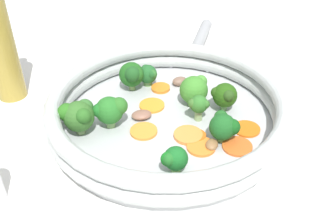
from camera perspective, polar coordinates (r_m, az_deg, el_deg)
name	(u,v)px	position (r m, az deg, el deg)	size (l,w,h in m)	color
ground_plane	(168,127)	(0.63, 0.00, -2.13)	(4.00, 4.00, 0.00)	white
skillet	(168,123)	(0.62, 0.00, -1.63)	(0.35, 0.35, 0.01)	#B2B5B7
skillet_rim_wall	(168,107)	(0.61, 0.00, 0.73)	(0.37, 0.37, 0.05)	#B4BAB8
skillet_handle	(199,41)	(0.84, 4.56, 10.18)	(0.02, 0.02, 0.19)	#999B9E
skillet_rivet_left	(208,70)	(0.75, 5.79, 6.06)	(0.01, 0.01, 0.01)	#B2B9B8
skillet_rivet_right	(171,66)	(0.76, 0.44, 6.74)	(0.01, 0.01, 0.01)	#B6B1BC
carrot_slice_0	(247,129)	(0.61, 11.35, -2.41)	(0.04, 0.04, 0.00)	orange
carrot_slice_1	(161,88)	(0.69, -1.07, 3.50)	(0.03, 0.03, 0.01)	orange
carrot_slice_2	(201,147)	(0.57, 4.82, -5.03)	(0.04, 0.04, 0.00)	orange
carrot_slice_3	(152,105)	(0.65, -2.35, 0.96)	(0.04, 0.04, 0.00)	orange
carrot_slice_4	(237,146)	(0.58, 10.01, -4.92)	(0.04, 0.04, 0.00)	#D75F23
carrot_slice_5	(188,135)	(0.59, 2.94, -3.37)	(0.04, 0.04, 0.01)	#F98B3D
carrot_slice_6	(144,131)	(0.59, -3.55, -2.79)	(0.04, 0.04, 0.00)	orange
carrot_slice_7	(196,136)	(0.59, 4.13, -3.47)	(0.03, 0.03, 0.01)	orange
broccoli_floret_0	(195,89)	(0.65, 3.90, 3.34)	(0.05, 0.05, 0.05)	#8BB15D
broccoli_floret_1	(148,74)	(0.70, -2.89, 5.50)	(0.04, 0.03, 0.04)	#79A65E
broccoli_floret_2	(224,126)	(0.57, 8.14, -2.00)	(0.04, 0.04, 0.04)	#7D9E4E
broccoli_floret_3	(111,110)	(0.59, -8.27, 0.33)	(0.04, 0.05, 0.05)	#85B269
broccoli_floret_4	(199,105)	(0.61, 4.48, 1.02)	(0.03, 0.03, 0.04)	#8AA667
broccoli_floret_5	(224,95)	(0.63, 8.20, 2.40)	(0.04, 0.04, 0.05)	#5B8C4F
broccoli_floret_6	(132,75)	(0.68, -5.22, 5.43)	(0.05, 0.04, 0.05)	#789956
broccoli_floret_7	(78,115)	(0.59, -12.90, -0.44)	(0.05, 0.05, 0.05)	#7A9660
broccoli_floret_8	(174,159)	(0.51, 0.85, -6.84)	(0.03, 0.04, 0.04)	#5B8F44
mushroom_piece_0	(212,145)	(0.57, 6.37, -4.73)	(0.02, 0.02, 0.01)	olive
mushroom_piece_1	(180,81)	(0.70, 1.69, 4.50)	(0.03, 0.02, 0.01)	#7C5C4B
mushroom_piece_2	(142,115)	(0.62, -3.86, -0.43)	(0.03, 0.02, 0.01)	#8A5F4C
oil_bottle	(0,48)	(0.71, -23.14, 8.58)	(0.05, 0.05, 0.23)	olive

